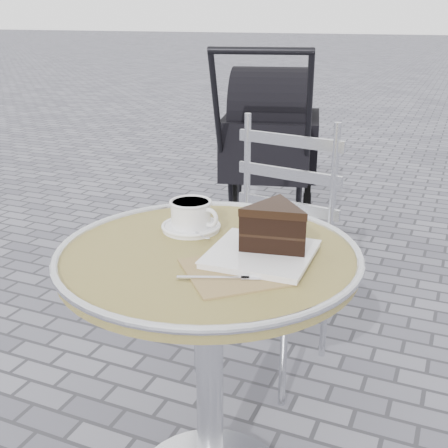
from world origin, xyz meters
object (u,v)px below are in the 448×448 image
at_px(cake_plate_set, 271,233).
at_px(bistro_chair, 278,217).
at_px(cappuccino_set, 191,217).
at_px(baby_stroller, 269,154).
at_px(cafe_table, 209,313).

distance_m(cake_plate_set, bistro_chair, 0.76).
bearing_deg(cappuccino_set, baby_stroller, 109.77).
height_order(cappuccino_set, cake_plate_set, cake_plate_set).
xyz_separation_m(cappuccino_set, baby_stroller, (-0.39, 1.78, -0.26)).
bearing_deg(cake_plate_set, bistro_chair, 104.40).
xyz_separation_m(cafe_table, cappuccino_set, (-0.10, 0.11, 0.20)).
relative_size(cafe_table, baby_stroller, 0.64).
distance_m(cafe_table, baby_stroller, 1.95).
bearing_deg(bistro_chair, cafe_table, -75.98).
distance_m(cake_plate_set, baby_stroller, 1.98).
relative_size(bistro_chair, baby_stroller, 0.78).
relative_size(cappuccino_set, baby_stroller, 0.13).
height_order(bistro_chair, baby_stroller, baby_stroller).
xyz_separation_m(cake_plate_set, baby_stroller, (-0.63, 1.86, -0.28)).
bearing_deg(bistro_chair, cake_plate_set, -64.63).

